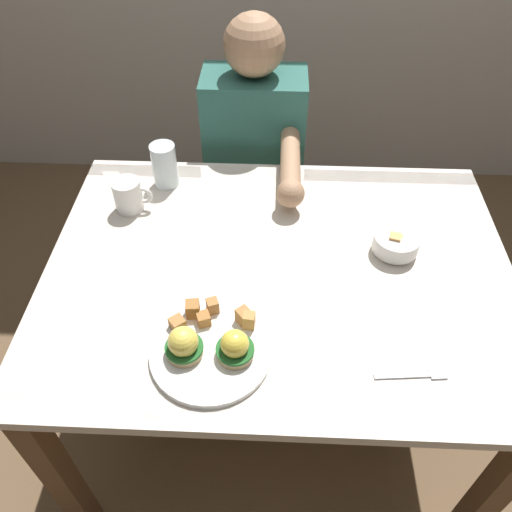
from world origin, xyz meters
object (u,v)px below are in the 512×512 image
dining_table (278,294)px  water_glass_near (165,167)px  coffee_mug (129,195)px  eggs_benedict_plate (210,346)px  diner_person (255,160)px  fork (415,375)px  fruit_bowl (396,243)px

dining_table → water_glass_near: bearing=135.5°
coffee_mug → water_glass_near: (0.08, 0.12, 0.01)m
eggs_benedict_plate → diner_person: size_ratio=0.24×
eggs_benedict_plate → water_glass_near: (-0.20, 0.60, 0.04)m
fork → water_glass_near: bearing=134.9°
eggs_benedict_plate → dining_table: bearing=60.7°
eggs_benedict_plate → diner_person: 0.87m
fruit_bowl → water_glass_near: 0.70m
coffee_mug → diner_person: 0.53m
eggs_benedict_plate → water_glass_near: 0.63m
fruit_bowl → coffee_mug: 0.75m
eggs_benedict_plate → water_glass_near: size_ratio=2.01×
coffee_mug → fork: (0.72, -0.52, -0.05)m
fruit_bowl → fork: (-0.01, -0.38, -0.03)m
fruit_bowl → water_glass_near: bearing=157.7°
eggs_benedict_plate → diner_person: diner_person is taller
eggs_benedict_plate → coffee_mug: coffee_mug is taller
diner_person → coffee_mug: bearing=-131.5°
dining_table → diner_person: diner_person is taller
diner_person → fork: bearing=-67.1°
coffee_mug → diner_person: size_ratio=0.10×
fruit_bowl → diner_person: size_ratio=0.11×
dining_table → coffee_mug: bearing=153.2°
eggs_benedict_plate → fruit_bowl: eggs_benedict_plate is taller
dining_table → eggs_benedict_plate: eggs_benedict_plate is taller
fruit_bowl → water_glass_near: size_ratio=0.90×
coffee_mug → diner_person: diner_person is taller
coffee_mug → fruit_bowl: bearing=-11.2°
dining_table → diner_person: size_ratio=1.05×
dining_table → fruit_bowl: bearing=13.4°
water_glass_near → coffee_mug: bearing=-124.6°
fruit_bowl → water_glass_near: (-0.65, 0.27, 0.03)m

